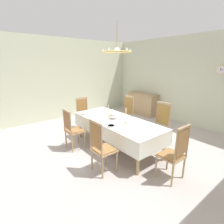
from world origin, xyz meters
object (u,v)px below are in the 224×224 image
chair_north_a (126,114)px  spoon_secondary (83,113)px  mounted_clock (221,70)px  candlestick_west (108,112)px  chair_head_east (175,152)px  chair_head_west (84,113)px  chair_north_b (159,125)px  candlestick_east (126,117)px  bowl_near_right (84,113)px  chandelier (117,52)px  chair_south_a (72,129)px  soup_tureen (114,115)px  dining_table (116,123)px  bowl_far_left (111,126)px  chair_south_b (101,146)px  sideboard (142,104)px  bowl_near_left (130,117)px  spoon_primary (134,118)px  bowl_far_right (111,110)px

chair_north_a → spoon_secondary: size_ratio=6.56×
mounted_clock → candlestick_west: bearing=-114.5°
chair_head_east → chair_head_west: bearing=90.0°
chair_north_b → candlestick_east: 1.03m
bowl_near_right → mounted_clock: bearing=60.3°
mounted_clock → chandelier: chandelier is taller
chair_north_b → spoon_secondary: 2.17m
chair_south_a → soup_tureen: chair_south_a is taller
candlestick_west → candlestick_east: candlestick_east is taller
dining_table → chair_head_west: bearing=180.0°
chair_south_a → bowl_far_left: 1.11m
chair_south_b → candlestick_east: (-0.30, 0.93, 0.35)m
chair_south_b → spoon_secondary: size_ratio=6.32×
chair_head_east → chair_north_a: bearing=68.3°
chair_south_a → chair_north_b: size_ratio=0.89×
chair_head_west → sideboard: size_ratio=0.74×
bowl_near_left → chandelier: bearing=-105.0°
mounted_clock → chair_head_west: bearing=-131.4°
spoon_primary → sideboard: 3.16m
chair_south_a → bowl_near_left: bearing=60.3°
chair_head_east → mounted_clock: (-0.60, 3.14, 1.40)m
chair_north_a → bowl_far_right: 0.56m
chair_north_a → bowl_near_right: chair_north_a is taller
chair_south_b → candlestick_east: 1.04m
bowl_far_left → chair_north_b: bearing=75.8°
candlestick_west → sideboard: 3.24m
spoon_primary → chair_south_b: bearing=-75.7°
chandelier → bowl_far_left: bearing=-53.2°
soup_tureen → dining_table: bearing=0.0°
chair_north_b → chandelier: chandelier is taller
chair_head_east → chandelier: (-1.69, -0.00, 1.84)m
chair_south_a → chandelier: bearing=55.0°
soup_tureen → bowl_near_left: bearing=60.5°
candlestick_east → sideboard: bearing=125.8°
chair_south_a → bowl_far_right: chair_south_a is taller
chair_south_b → spoon_primary: chair_south_b is taller
chair_head_east → sideboard: 4.49m
dining_table → bowl_far_left: bearing=-53.2°
spoon_secondary → sideboard: sideboard is taller
chair_south_b → spoon_primary: (-0.44, 1.35, 0.20)m
bowl_near_left → chair_north_a: bearing=144.7°
chair_south_a → bowl_far_left: size_ratio=5.60×
chair_north_a → chair_head_east: (2.33, -0.93, -0.02)m
chair_south_a → spoon_primary: (0.85, 1.35, 0.22)m
chair_head_west → bowl_near_left: size_ratio=7.42×
chair_south_b → candlestick_west: bearing=136.9°
candlestick_west → bowl_near_right: 0.73m
chair_north_a → bowl_far_left: chair_north_a is taller
bowl_far_left → sideboard: 3.90m
bowl_near_left → spoon_secondary: bowl_near_left is taller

